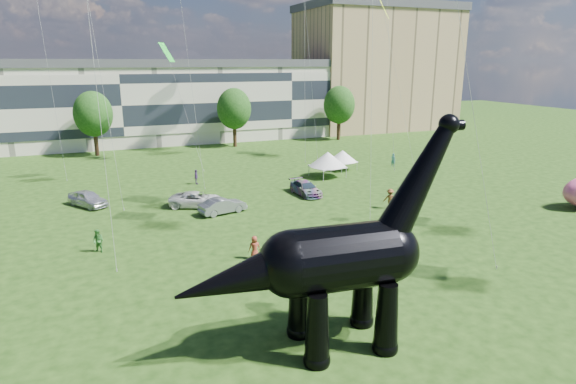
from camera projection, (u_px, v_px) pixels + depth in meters
name	position (u px, v px, depth m)	size (l,w,h in m)	color
ground	(368.00, 323.00, 24.36)	(220.00, 220.00, 0.00)	#16330C
terrace_row	(120.00, 106.00, 75.42)	(78.00, 11.00, 12.00)	beige
apartment_block	(375.00, 71.00, 94.00)	(28.00, 18.00, 22.00)	tan
tree_mid_left	(93.00, 110.00, 65.85)	(5.20, 5.20, 9.44)	#382314
tree_mid_right	(234.00, 105.00, 73.02)	(5.20, 5.20, 9.44)	#382314
tree_far_right	(339.00, 102.00, 79.48)	(5.20, 5.20, 9.44)	#382314
dinosaur_sculpture	(331.00, 263.00, 21.47)	(13.47, 3.94, 10.99)	black
car_silver	(88.00, 198.00, 43.78)	(1.74, 4.32, 1.47)	silver
car_grey	(223.00, 206.00, 41.77)	(1.45, 4.16, 1.37)	gray
car_white	(197.00, 200.00, 43.62)	(2.27, 4.93, 1.37)	silver
car_dark	(306.00, 188.00, 47.60)	(1.85, 4.55, 1.32)	#595960
gazebo_near	(328.00, 159.00, 54.59)	(4.64, 4.64, 2.90)	silver
gazebo_far	(342.00, 156.00, 58.27)	(4.24, 4.24, 2.41)	white
visitors	(283.00, 216.00, 38.34)	(48.90, 40.97, 1.82)	maroon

